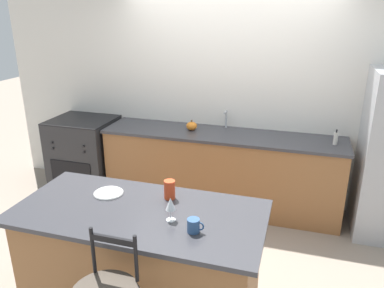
{
  "coord_description": "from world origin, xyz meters",
  "views": [
    {
      "loc": [
        0.86,
        -3.69,
        2.3
      ],
      "look_at": [
        -0.08,
        -0.57,
        1.12
      ],
      "focal_mm": 35.0,
      "sensor_mm": 36.0,
      "label": 1
    }
  ],
  "objects_px": {
    "wine_glass": "(171,204)",
    "pumpkin_decoration": "(192,126)",
    "soap_bottle": "(336,138)",
    "oven_range": "(85,154)",
    "coffee_mug": "(194,225)",
    "tumbler_cup": "(170,190)",
    "dinner_plate": "(109,193)"
  },
  "relations": [
    {
      "from": "oven_range",
      "to": "tumbler_cup",
      "type": "xyz_separation_m",
      "value": [
        1.78,
        -1.6,
        0.51
      ]
    },
    {
      "from": "wine_glass",
      "to": "dinner_plate",
      "type": "bearing_deg",
      "value": 159.62
    },
    {
      "from": "oven_range",
      "to": "coffee_mug",
      "type": "bearing_deg",
      "value": -43.47
    },
    {
      "from": "dinner_plate",
      "to": "soap_bottle",
      "type": "relative_size",
      "value": 1.38
    },
    {
      "from": "wine_glass",
      "to": "soap_bottle",
      "type": "height_order",
      "value": "soap_bottle"
    },
    {
      "from": "tumbler_cup",
      "to": "wine_glass",
      "type": "bearing_deg",
      "value": -68.57
    },
    {
      "from": "soap_bottle",
      "to": "wine_glass",
      "type": "bearing_deg",
      "value": -121.55
    },
    {
      "from": "dinner_plate",
      "to": "pumpkin_decoration",
      "type": "bearing_deg",
      "value": 84.53
    },
    {
      "from": "wine_glass",
      "to": "pumpkin_decoration",
      "type": "relative_size",
      "value": 1.36
    },
    {
      "from": "coffee_mug",
      "to": "pumpkin_decoration",
      "type": "height_order",
      "value": "pumpkin_decoration"
    },
    {
      "from": "dinner_plate",
      "to": "tumbler_cup",
      "type": "relative_size",
      "value": 1.55
    },
    {
      "from": "tumbler_cup",
      "to": "coffee_mug",
      "type": "bearing_deg",
      "value": -51.5
    },
    {
      "from": "dinner_plate",
      "to": "tumbler_cup",
      "type": "bearing_deg",
      "value": 8.53
    },
    {
      "from": "oven_range",
      "to": "coffee_mug",
      "type": "xyz_separation_m",
      "value": [
        2.09,
        -1.99,
        0.48
      ]
    },
    {
      "from": "wine_glass",
      "to": "coffee_mug",
      "type": "xyz_separation_m",
      "value": [
        0.19,
        -0.09,
        -0.08
      ]
    },
    {
      "from": "dinner_plate",
      "to": "coffee_mug",
      "type": "xyz_separation_m",
      "value": [
        0.8,
        -0.32,
        0.04
      ]
    },
    {
      "from": "oven_range",
      "to": "pumpkin_decoration",
      "type": "bearing_deg",
      "value": 2.12
    },
    {
      "from": "wine_glass",
      "to": "coffee_mug",
      "type": "distance_m",
      "value": 0.23
    },
    {
      "from": "dinner_plate",
      "to": "soap_bottle",
      "type": "distance_m",
      "value": 2.45
    },
    {
      "from": "dinner_plate",
      "to": "tumbler_cup",
      "type": "distance_m",
      "value": 0.5
    },
    {
      "from": "pumpkin_decoration",
      "to": "oven_range",
      "type": "bearing_deg",
      "value": -177.88
    },
    {
      "from": "coffee_mug",
      "to": "dinner_plate",
      "type": "bearing_deg",
      "value": 158.39
    },
    {
      "from": "wine_glass",
      "to": "coffee_mug",
      "type": "relative_size",
      "value": 1.51
    },
    {
      "from": "oven_range",
      "to": "wine_glass",
      "type": "height_order",
      "value": "wine_glass"
    },
    {
      "from": "tumbler_cup",
      "to": "soap_bottle",
      "type": "relative_size",
      "value": 0.89
    },
    {
      "from": "coffee_mug",
      "to": "pumpkin_decoration",
      "type": "relative_size",
      "value": 0.9
    },
    {
      "from": "oven_range",
      "to": "dinner_plate",
      "type": "relative_size",
      "value": 4.18
    },
    {
      "from": "tumbler_cup",
      "to": "pumpkin_decoration",
      "type": "height_order",
      "value": "tumbler_cup"
    },
    {
      "from": "dinner_plate",
      "to": "coffee_mug",
      "type": "bearing_deg",
      "value": -21.61
    },
    {
      "from": "oven_range",
      "to": "dinner_plate",
      "type": "height_order",
      "value": "oven_range"
    },
    {
      "from": "oven_range",
      "to": "dinner_plate",
      "type": "distance_m",
      "value": 2.16
    },
    {
      "from": "pumpkin_decoration",
      "to": "soap_bottle",
      "type": "distance_m",
      "value": 1.61
    }
  ]
}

